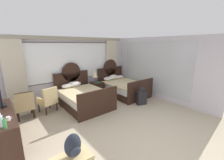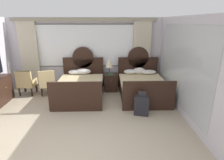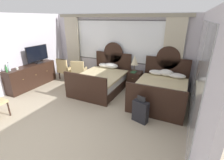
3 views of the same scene
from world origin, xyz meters
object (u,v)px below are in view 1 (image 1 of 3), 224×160
(table_lamp_on_nightstand, at_px, (95,73))
(bottle_water_clear, at_px, (1,121))
(book_on_nightstand, at_px, (98,82))
(suitcase_on_floor, at_px, (142,97))
(cup_on_dresser, at_px, (8,119))
(bed_near_window, at_px, (83,97))
(nightstand_between_beds, at_px, (97,89))
(luggage_bench, at_px, (72,160))
(tv_flatscreen, at_px, (0,93))
(armchair_by_window_centre, at_px, (25,104))
(dresser_minibar, at_px, (5,128))
(armchair_by_window_left, at_px, (48,99))
(armchair_by_window_right, at_px, (24,105))
(backpack_on_bench, at_px, (73,146))
(bed_near_mirror, at_px, (123,87))
(bottle_soda_green, at_px, (5,124))

(table_lamp_on_nightstand, height_order, bottle_water_clear, table_lamp_on_nightstand)
(book_on_nightstand, distance_m, suitcase_on_floor, 2.13)
(cup_on_dresser, xyz_separation_m, suitcase_on_floor, (4.38, 0.12, -0.61))
(bed_near_window, bearing_deg, nightstand_between_beds, 30.41)
(book_on_nightstand, bearing_deg, bed_near_window, -153.03)
(book_on_nightstand, xyz_separation_m, luggage_bench, (-2.80, -3.39, -0.25))
(tv_flatscreen, height_order, armchair_by_window_centre, tv_flatscreen)
(dresser_minibar, bearing_deg, cup_on_dresser, -81.47)
(tv_flatscreen, xyz_separation_m, suitcase_on_floor, (4.44, -0.85, -0.92))
(bed_near_window, height_order, armchair_by_window_left, bed_near_window)
(tv_flatscreen, xyz_separation_m, armchair_by_window_right, (0.57, 0.80, -0.73))
(bottle_water_clear, bearing_deg, bed_near_window, 33.19)
(nightstand_between_beds, height_order, armchair_by_window_centre, armchair_by_window_centre)
(dresser_minibar, xyz_separation_m, tv_flatscreen, (0.03, 0.40, 0.78))
(tv_flatscreen, relative_size, backpack_on_bench, 2.23)
(nightstand_between_beds, height_order, luggage_bench, nightstand_between_beds)
(bed_near_mirror, relative_size, book_on_nightstand, 8.28)
(luggage_bench, bearing_deg, tv_flatscreen, 108.98)
(cup_on_dresser, bearing_deg, bed_near_mirror, 18.13)
(bottle_soda_green, distance_m, backpack_on_bench, 1.37)
(armchair_by_window_left, height_order, suitcase_on_floor, armchair_by_window_left)
(bottle_water_clear, bearing_deg, armchair_by_window_centre, 71.95)
(dresser_minibar, bearing_deg, book_on_nightstand, 22.07)
(nightstand_between_beds, bearing_deg, bed_near_window, -149.59)
(cup_on_dresser, relative_size, suitcase_on_floor, 0.15)
(bed_near_window, distance_m, dresser_minibar, 2.74)
(book_on_nightstand, bearing_deg, backpack_on_bench, -128.99)
(bottle_water_clear, height_order, luggage_bench, bottle_water_clear)
(book_on_nightstand, xyz_separation_m, tv_flatscreen, (-3.60, -1.07, 0.54))
(luggage_bench, xyz_separation_m, suitcase_on_floor, (3.64, 1.48, -0.13))
(luggage_bench, bearing_deg, table_lamp_on_nightstand, 52.17)
(tv_flatscreen, relative_size, suitcase_on_floor, 1.34)
(bed_near_window, height_order, book_on_nightstand, bed_near_window)
(dresser_minibar, relative_size, cup_on_dresser, 18.22)
(bed_near_window, distance_m, nightstand_between_beds, 1.25)
(table_lamp_on_nightstand, relative_size, armchair_by_window_left, 0.65)
(book_on_nightstand, distance_m, dresser_minibar, 3.91)
(armchair_by_window_centre, bearing_deg, cup_on_dresser, -106.48)
(armchair_by_window_left, distance_m, luggage_bench, 3.17)
(armchair_by_window_right, height_order, backpack_on_bench, armchair_by_window_right)
(nightstand_between_beds, relative_size, armchair_by_window_left, 0.71)
(suitcase_on_floor, bearing_deg, tv_flatscreen, 169.21)
(bed_near_window, height_order, tv_flatscreen, bed_near_window)
(bottle_soda_green, xyz_separation_m, backpack_on_bench, (0.86, -1.04, -0.26))
(table_lamp_on_nightstand, distance_m, suitcase_on_floor, 2.39)
(table_lamp_on_nightstand, relative_size, bottle_water_clear, 2.03)
(bed_near_window, bearing_deg, armchair_by_window_centre, 172.43)
(dresser_minibar, xyz_separation_m, armchair_by_window_right, (0.59, 1.20, 0.05))
(armchair_by_window_right, bearing_deg, suitcase_on_floor, -23.01)
(tv_flatscreen, distance_m, armchair_by_window_right, 1.22)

